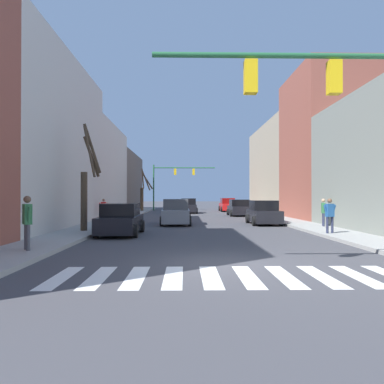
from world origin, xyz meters
name	(u,v)px	position (x,y,z in m)	size (l,w,h in m)	color
ground_plane	(222,264)	(0.00, 0.00, 0.00)	(240.00, 240.00, 0.00)	#424247
building_row_left	(60,157)	(-10.73, 18.49, 4.94)	(6.00, 54.40, 12.38)	#934C3D
building_row_right	(341,155)	(10.73, 17.21, 5.03)	(6.00, 45.74, 11.95)	beige
crosswalk_stripes	(229,277)	(0.00, -1.63, 0.00)	(8.55, 2.60, 0.01)	white
traffic_signal_near	(348,103)	(3.06, -1.33, 4.32)	(7.18, 0.28, 5.91)	#236038
traffic_signal_far	(172,177)	(-2.69, 39.16, 4.51)	(8.28, 0.28, 6.11)	#236038
car_at_intersection	(176,213)	(-1.65, 14.66, 0.81)	(2.02, 4.15, 1.74)	gray
car_parked_left_mid	(121,220)	(-4.29, 8.18, 0.74)	(2.06, 4.44, 1.58)	black
car_parked_left_far	(239,208)	(4.27, 25.74, 0.75)	(2.10, 4.35, 1.59)	black
car_driving_toward_lane	(188,206)	(-0.63, 31.55, 0.78)	(1.99, 4.39, 1.66)	black
car_parked_right_near	(264,213)	(4.33, 14.78, 0.77)	(1.98, 4.15, 1.65)	black
car_parked_left_near	(227,205)	(4.34, 36.27, 0.78)	(1.96, 4.74, 1.67)	red
pedestrian_waiting_at_curb	(330,213)	(5.95, 7.26, 1.15)	(0.71, 0.33, 1.68)	#282D47
pedestrian_near_right_corner	(104,207)	(-7.21, 17.73, 1.09)	(0.68, 0.21, 1.59)	black
pedestrian_on_right_sidewalk	(323,210)	(7.19, 11.41, 1.12)	(0.30, 0.70, 1.64)	#282D47
pedestrian_on_left_sidewalk	(27,218)	(-6.34, 1.90, 1.22)	(0.51, 0.70, 1.81)	#4C4C51
street_tree_right_mid	(143,193)	(-6.10, 34.60, 2.31)	(1.64, 1.73, 5.12)	brown
street_tree_left_near	(86,186)	(-6.23, 8.99, 2.50)	(0.99, 2.06, 5.62)	#473828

